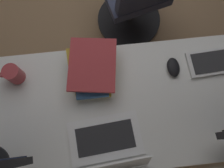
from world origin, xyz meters
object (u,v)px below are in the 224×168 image
at_px(mouse_main, 173,67).
at_px(book_stack_near, 92,69).
at_px(drawer_pedestal, 56,125).
at_px(coffee_mug, 13,74).
at_px(laptop_leftmost, 107,149).

bearing_deg(mouse_main, book_stack_near, -3.43).
bearing_deg(drawer_pedestal, coffee_mug, -66.93).
distance_m(laptop_leftmost, mouse_main, 0.53).
bearing_deg(mouse_main, drawer_pedestal, 14.80).
relative_size(mouse_main, coffee_mug, 0.85).
height_order(drawer_pedestal, book_stack_near, book_stack_near).
relative_size(laptop_leftmost, coffee_mug, 2.95).
height_order(mouse_main, book_stack_near, book_stack_near).
bearing_deg(laptop_leftmost, coffee_mug, -43.53).
height_order(laptop_leftmost, book_stack_near, laptop_leftmost).
bearing_deg(drawer_pedestal, mouse_main, -165.20).
bearing_deg(book_stack_near, drawer_pedestal, 35.93).
distance_m(drawer_pedestal, mouse_main, 0.84).
distance_m(drawer_pedestal, coffee_mug, 0.50).
distance_m(drawer_pedestal, book_stack_near, 0.57).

